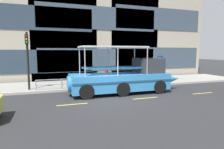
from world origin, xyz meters
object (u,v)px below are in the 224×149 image
at_px(pedestrian_near_bow, 144,71).
at_px(pedestrian_mid_left, 107,73).
at_px(traffic_light_pole, 28,55).
at_px(parking_sign, 160,64).
at_px(duck_tour_boat, 126,78).

height_order(pedestrian_near_bow, pedestrian_mid_left, pedestrian_near_bow).
height_order(traffic_light_pole, pedestrian_mid_left, traffic_light_pole).
distance_m(traffic_light_pole, pedestrian_near_bow, 10.49).
relative_size(parking_sign, pedestrian_mid_left, 1.66).
bearing_deg(parking_sign, duck_tour_boat, -150.59).
relative_size(duck_tour_boat, pedestrian_mid_left, 5.98).
distance_m(parking_sign, pedestrian_mid_left, 5.14).
bearing_deg(pedestrian_mid_left, pedestrian_near_bow, -3.19).
relative_size(traffic_light_pole, pedestrian_near_bow, 2.45).
bearing_deg(pedestrian_near_bow, traffic_light_pole, -175.37).
bearing_deg(parking_sign, pedestrian_near_bow, 143.81).
height_order(parking_sign, pedestrian_near_bow, parking_sign).
relative_size(parking_sign, duck_tour_boat, 0.28).
bearing_deg(pedestrian_near_bow, pedestrian_mid_left, 176.81).
xyz_separation_m(traffic_light_pole, parking_sign, (11.51, -0.02, -0.92)).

